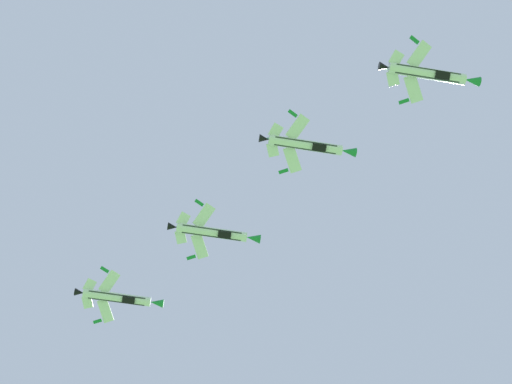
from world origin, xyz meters
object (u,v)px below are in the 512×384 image
(fighter_jet_right_wing, at_px, (215,233))
(fighter_jet_left_outer, at_px, (120,298))
(fighter_jet_lead, at_px, (430,73))
(fighter_jet_left_wing, at_px, (308,145))

(fighter_jet_right_wing, xyz_separation_m, fighter_jet_left_outer, (-17.38, 13.43, 1.00))
(fighter_jet_right_wing, bearing_deg, fighter_jet_lead, 41.97)
(fighter_jet_lead, bearing_deg, fighter_jet_left_outer, -137.56)
(fighter_jet_left_wing, bearing_deg, fighter_jet_right_wing, -144.21)
(fighter_jet_left_wing, bearing_deg, fighter_jet_lead, 48.20)
(fighter_jet_left_wing, xyz_separation_m, fighter_jet_right_wing, (-15.49, 15.65, 0.00))
(fighter_jet_lead, distance_m, fighter_jet_right_wing, 43.60)
(fighter_jet_lead, distance_m, fighter_jet_left_wing, 21.84)
(fighter_jet_left_wing, distance_m, fighter_jet_right_wing, 22.02)
(fighter_jet_lead, height_order, fighter_jet_left_outer, fighter_jet_left_outer)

